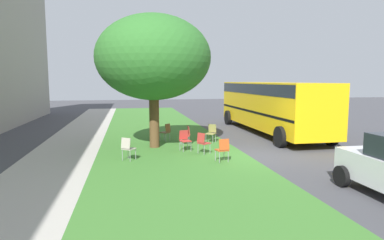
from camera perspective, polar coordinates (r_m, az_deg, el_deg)
ground at (r=13.74m, az=10.34°, el=-5.93°), size 80.00×80.00×0.00m
grass_verge at (r=12.95m, az=-3.07°, el=-6.59°), size 48.00×6.00×0.01m
sidewalk_strip at (r=13.13m, az=-22.62°, el=-6.93°), size 48.00×2.80×0.01m
street_tree at (r=14.94m, az=-6.62°, el=10.52°), size 5.05×5.05×5.86m
chair_0 at (r=13.63m, az=1.86°, el=-3.70°), size 0.57×0.58×0.88m
chair_1 at (r=16.19m, az=3.35°, el=-2.03°), size 0.59×0.58×0.88m
chair_2 at (r=12.75m, az=-10.96°, el=-4.56°), size 0.59×0.58×0.88m
chair_3 at (r=16.51m, az=-4.46°, el=-1.87°), size 0.59×0.59×0.88m
chair_4 at (r=14.23m, az=-1.26°, el=-3.25°), size 0.52×0.51×0.88m
chair_5 at (r=12.34m, az=5.29°, el=-4.84°), size 0.49×0.49×0.88m
chair_6 at (r=15.57m, az=-0.98°, el=-2.38°), size 0.43×0.43×0.88m
school_bus at (r=19.48m, az=13.27°, el=2.96°), size 10.40×2.80×2.88m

